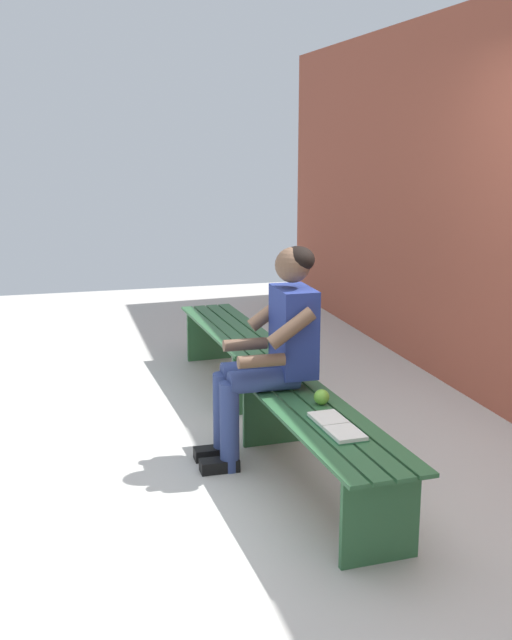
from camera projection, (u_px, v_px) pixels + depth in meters
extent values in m
cube|color=beige|center=(111.00, 446.00, 4.77)|extent=(10.00, 7.00, 0.04)
cube|color=#2D6038|center=(347.00, 412.00, 4.04)|extent=(1.68, 0.18, 0.02)
cube|color=#2D6038|center=(328.00, 414.00, 4.01)|extent=(1.68, 0.18, 0.02)
cube|color=#2D6038|center=(309.00, 416.00, 3.98)|extent=(1.68, 0.18, 0.02)
cube|color=#2D6038|center=(289.00, 419.00, 3.94)|extent=(1.68, 0.18, 0.02)
cube|color=#2D6038|center=(380.00, 518.00, 3.37)|extent=(0.05, 0.38, 0.43)
cube|color=#2D6038|center=(273.00, 411.00, 4.71)|extent=(0.05, 0.38, 0.43)
cube|color=#2D6038|center=(252.00, 326.00, 5.89)|extent=(1.61, 0.17, 0.02)
cube|color=#2D6038|center=(238.00, 327.00, 5.86)|extent=(1.61, 0.17, 0.02)
cube|color=#2D6038|center=(224.00, 328.00, 5.83)|extent=(1.61, 0.17, 0.02)
cube|color=#2D6038|center=(211.00, 329.00, 5.79)|extent=(1.61, 0.17, 0.02)
cube|color=#2D6038|center=(259.00, 382.00, 5.26)|extent=(0.05, 0.38, 0.43)
cube|color=#2D6038|center=(209.00, 335.00, 6.53)|extent=(0.05, 0.38, 0.43)
cube|color=navy|center=(294.00, 331.00, 4.39)|extent=(0.34, 0.20, 0.50)
sphere|color=brown|center=(293.00, 265.00, 4.30)|extent=(0.20, 0.20, 0.20)
ellipsoid|color=black|center=(298.00, 259.00, 4.30)|extent=(0.20, 0.19, 0.15)
cylinder|color=navy|center=(264.00, 380.00, 4.31)|extent=(0.13, 0.40, 0.13)
cylinder|color=navy|center=(256.00, 371.00, 4.48)|extent=(0.13, 0.40, 0.13)
cylinder|color=navy|center=(230.00, 427.00, 4.32)|extent=(0.11, 0.11, 0.52)
cube|color=black|center=(220.00, 465.00, 4.35)|extent=(0.10, 0.22, 0.07)
cylinder|color=navy|center=(223.00, 416.00, 4.49)|extent=(0.11, 0.11, 0.52)
cube|color=black|center=(213.00, 453.00, 4.52)|extent=(0.10, 0.22, 0.07)
cylinder|color=brown|center=(291.00, 328.00, 4.15)|extent=(0.08, 0.28, 0.23)
cylinder|color=brown|center=(261.00, 361.00, 4.18)|extent=(0.07, 0.26, 0.07)
cylinder|color=brown|center=(270.00, 312.00, 4.55)|extent=(0.08, 0.28, 0.23)
cylinder|color=brown|center=(245.00, 344.00, 4.52)|extent=(0.07, 0.26, 0.07)
sphere|color=#72B738|center=(322.00, 397.00, 4.11)|extent=(0.08, 0.08, 0.08)
cube|color=white|center=(345.00, 434.00, 3.68)|extent=(0.21, 0.16, 0.02)
cube|color=white|center=(328.00, 419.00, 3.87)|extent=(0.21, 0.16, 0.02)
cube|color=#33724C|center=(336.00, 428.00, 3.78)|extent=(0.42, 0.18, 0.01)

